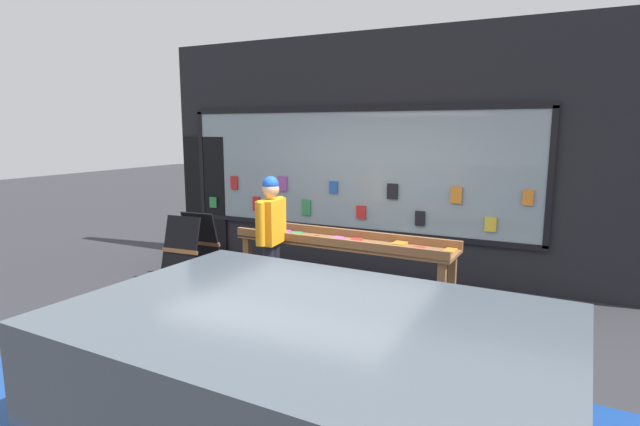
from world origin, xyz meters
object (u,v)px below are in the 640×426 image
at_px(person_browsing, 271,230).
at_px(small_dog, 296,294).
at_px(sandwich_board_sign, 192,247).
at_px(display_table_main, 344,247).

xyz_separation_m(person_browsing, small_dog, (0.52, -0.31, -0.68)).
bearing_deg(person_browsing, small_dog, -127.38).
bearing_deg(small_dog, sandwich_board_sign, 97.79).
xyz_separation_m(display_table_main, small_dog, (-0.27, -0.79, -0.45)).
relative_size(small_dog, sandwich_board_sign, 0.50).
xyz_separation_m(display_table_main, person_browsing, (-0.80, -0.48, 0.23)).
xyz_separation_m(person_browsing, sandwich_board_sign, (-1.60, 0.32, -0.46)).
bearing_deg(display_table_main, sandwich_board_sign, -176.22).
relative_size(person_browsing, sandwich_board_sign, 1.68).
bearing_deg(display_table_main, small_dog, -109.13).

